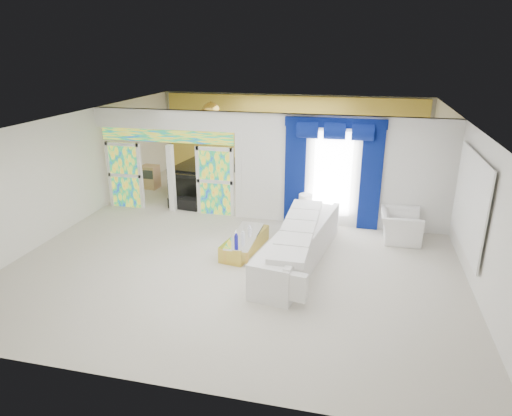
% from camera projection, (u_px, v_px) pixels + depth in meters
% --- Properties ---
extents(floor, '(12.00, 12.00, 0.00)m').
position_uv_depth(floor, '(255.00, 231.00, 12.05)').
color(floor, '#B7AF9E').
rests_on(floor, ground).
extents(dividing_wall, '(5.70, 0.18, 3.00)m').
position_uv_depth(dividing_wall, '(342.00, 172.00, 12.00)').
color(dividing_wall, white).
rests_on(dividing_wall, ground).
extents(dividing_header, '(4.30, 0.18, 0.55)m').
position_uv_depth(dividing_header, '(165.00, 119.00, 12.66)').
color(dividing_header, white).
rests_on(dividing_header, dividing_wall).
extents(stained_panel_left, '(0.95, 0.04, 2.00)m').
position_uv_depth(stained_panel_left, '(125.00, 175.00, 13.55)').
color(stained_panel_left, '#994C3F').
rests_on(stained_panel_left, ground).
extents(stained_panel_right, '(0.95, 0.04, 2.00)m').
position_uv_depth(stained_panel_right, '(215.00, 181.00, 12.94)').
color(stained_panel_right, '#994C3F').
rests_on(stained_panel_right, ground).
extents(stained_transom, '(4.00, 0.05, 0.35)m').
position_uv_depth(stained_transom, '(166.00, 136.00, 12.82)').
color(stained_transom, '#994C3F').
rests_on(stained_transom, dividing_header).
extents(window_pane, '(1.00, 0.02, 2.30)m').
position_uv_depth(window_pane, '(332.00, 174.00, 11.98)').
color(window_pane, white).
rests_on(window_pane, dividing_wall).
extents(blue_drape_left, '(0.55, 0.10, 2.80)m').
position_uv_depth(blue_drape_left, '(295.00, 174.00, 12.18)').
color(blue_drape_left, '#031444').
rests_on(blue_drape_left, ground).
extents(blue_drape_right, '(0.55, 0.10, 2.80)m').
position_uv_depth(blue_drape_right, '(371.00, 179.00, 11.75)').
color(blue_drape_right, '#031444').
rests_on(blue_drape_right, ground).
extents(blue_pelmet, '(2.60, 0.12, 0.25)m').
position_uv_depth(blue_pelmet, '(335.00, 123.00, 11.49)').
color(blue_pelmet, '#031444').
rests_on(blue_pelmet, dividing_wall).
extents(wall_mirror, '(0.04, 2.70, 1.90)m').
position_uv_depth(wall_mirror, '(471.00, 202.00, 9.55)').
color(wall_mirror, white).
rests_on(wall_mirror, ground).
extents(gold_curtains, '(9.70, 0.12, 2.90)m').
position_uv_depth(gold_curtains, '(291.00, 135.00, 16.95)').
color(gold_curtains, gold).
rests_on(gold_curtains, ground).
extents(white_sofa, '(1.52, 4.12, 0.77)m').
position_uv_depth(white_sofa, '(299.00, 246.00, 10.21)').
color(white_sofa, silver).
rests_on(white_sofa, ground).
extents(coffee_table, '(0.85, 1.80, 0.38)m').
position_uv_depth(coffee_table, '(245.00, 243.00, 10.84)').
color(coffee_table, gold).
rests_on(coffee_table, ground).
extents(console_table, '(1.17, 0.49, 0.38)m').
position_uv_depth(console_table, '(316.00, 222.00, 12.12)').
color(console_table, white).
rests_on(console_table, ground).
extents(table_lamp, '(0.36, 0.36, 0.58)m').
position_uv_depth(table_lamp, '(305.00, 205.00, 12.03)').
color(table_lamp, white).
rests_on(table_lamp, console_table).
extents(armchair, '(1.00, 1.15, 0.74)m').
position_uv_depth(armchair, '(400.00, 226.00, 11.42)').
color(armchair, silver).
rests_on(armchair, ground).
extents(grand_piano, '(1.72, 2.13, 0.99)m').
position_uv_depth(grand_piano, '(202.00, 178.00, 15.05)').
color(grand_piano, black).
rests_on(grand_piano, ground).
extents(piano_bench, '(1.01, 0.50, 0.32)m').
position_uv_depth(piano_bench, '(185.00, 203.00, 13.70)').
color(piano_bench, black).
rests_on(piano_bench, ground).
extents(tv_console, '(0.58, 0.53, 0.80)m').
position_uv_depth(tv_console, '(150.00, 177.00, 15.59)').
color(tv_console, tan).
rests_on(tv_console, ground).
extents(chandelier, '(0.60, 0.60, 0.60)m').
position_uv_depth(chandelier, '(211.00, 111.00, 14.77)').
color(chandelier, gold).
rests_on(chandelier, ceiling).
extents(decanters, '(0.23, 0.84, 0.21)m').
position_uv_depth(decanters, '(243.00, 236.00, 10.57)').
color(decanters, white).
rests_on(decanters, coffee_table).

